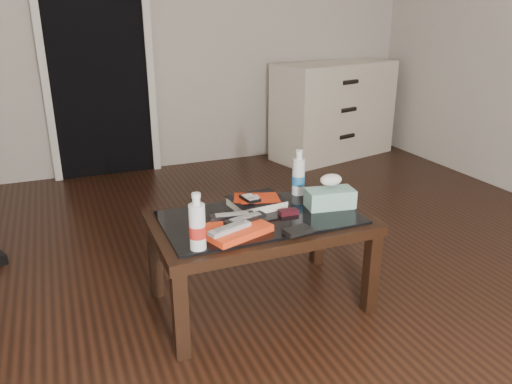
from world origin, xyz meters
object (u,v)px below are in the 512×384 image
dresser (334,110)px  water_bottle_left (197,221)px  textbook (257,202)px  water_bottle_right (299,172)px  coffee_table (260,229)px  tissue_box (330,198)px

dresser → water_bottle_left: (-2.03, -2.38, 0.13)m
textbook → water_bottle_right: 0.30m
coffee_table → dresser: (1.67, 2.17, 0.05)m
tissue_box → coffee_table: bearing=-174.6°
coffee_table → textbook: bearing=75.3°
coffee_table → textbook: (0.03, 0.12, 0.09)m
water_bottle_left → dresser: bearing=49.5°
tissue_box → textbook: bearing=165.8°
coffee_table → water_bottle_right: (0.30, 0.20, 0.18)m
coffee_table → water_bottle_left: (-0.36, -0.21, 0.18)m
textbook → water_bottle_right: water_bottle_right is taller
coffee_table → textbook: size_ratio=4.00×
water_bottle_right → textbook: bearing=-162.5°
water_bottle_left → tissue_box: bearing=15.0°
water_bottle_left → tissue_box: (0.72, 0.19, -0.07)m
dresser → water_bottle_right: size_ratio=5.40×
tissue_box → water_bottle_right: bearing=113.9°
dresser → water_bottle_left: bearing=-144.5°
coffee_table → water_bottle_left: water_bottle_left is taller
water_bottle_left → tissue_box: size_ratio=1.03×
dresser → water_bottle_right: bearing=-139.0°
coffee_table → dresser: size_ratio=0.78×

